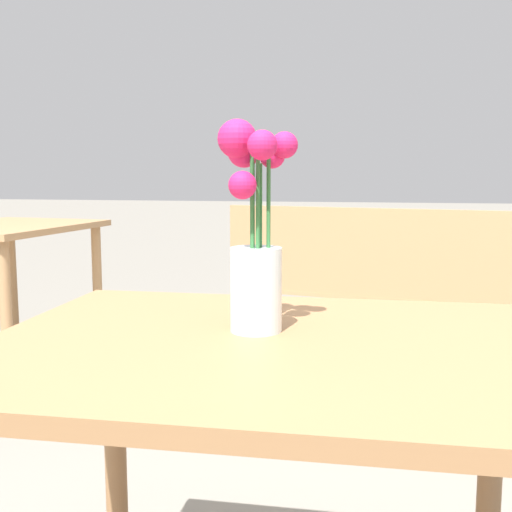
# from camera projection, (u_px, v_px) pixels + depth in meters

# --- Properties ---
(table_front) EXTENTS (0.95, 0.75, 0.74)m
(table_front) POSITION_uv_depth(u_px,v_px,m) (271.00, 403.00, 1.07)
(table_front) COLOR #9E7047
(table_front) RESTS_ON ground_plane
(flower_vase) EXTENTS (0.14, 0.12, 0.36)m
(flower_vase) POSITION_uv_depth(u_px,v_px,m) (254.00, 245.00, 1.10)
(flower_vase) COLOR silver
(flower_vase) RESTS_ON table_front
(bench_near) EXTENTS (1.85, 0.72, 0.85)m
(bench_near) POSITION_uv_depth(u_px,v_px,m) (421.00, 291.00, 2.92)
(bench_near) COLOR tan
(bench_near) RESTS_ON ground_plane
(table_back) EXTENTS (0.77, 0.93, 0.76)m
(table_back) POSITION_uv_depth(u_px,v_px,m) (7.00, 251.00, 3.14)
(table_back) COLOR tan
(table_back) RESTS_ON ground_plane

